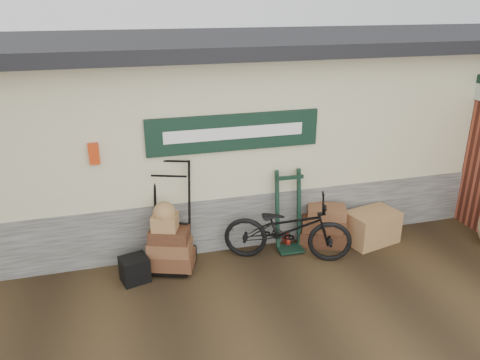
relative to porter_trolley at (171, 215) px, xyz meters
name	(u,v)px	position (x,y,z in m)	size (l,w,h in m)	color
ground	(272,278)	(1.32, -0.78, -0.82)	(80.00, 80.00, 0.00)	black
station_building	(225,124)	(1.31, 1.96, 0.79)	(14.40, 4.10, 3.20)	#4C4C47
porter_trolley	(171,215)	(0.00, 0.00, 0.00)	(0.82, 0.62, 1.64)	black
green_barrow	(289,211)	(1.85, 0.00, -0.17)	(0.47, 0.40, 1.30)	black
suitcase_stack	(324,224)	(2.47, 0.00, -0.48)	(0.76, 0.48, 0.67)	#3C1B13
wicker_hamper	(372,227)	(3.26, -0.18, -0.55)	(0.82, 0.54, 0.54)	olive
black_trunk	(135,269)	(-0.60, -0.31, -0.63)	(0.37, 0.32, 0.37)	black
bicycle	(288,225)	(1.72, -0.30, -0.25)	(1.95, 0.68, 1.14)	black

